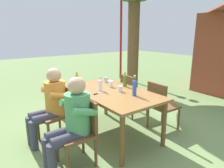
# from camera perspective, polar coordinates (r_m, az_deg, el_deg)

# --- Properties ---
(ground_plane) EXTENTS (24.00, 24.00, 0.00)m
(ground_plane) POSITION_cam_1_polar(r_m,az_deg,el_deg) (3.56, 0.00, -13.96)
(ground_plane) COLOR #6B844C
(dining_table) EXTENTS (1.70, 0.97, 0.77)m
(dining_table) POSITION_cam_1_polar(r_m,az_deg,el_deg) (3.29, 0.00, -3.51)
(dining_table) COLOR olive
(dining_table) RESTS_ON ground_plane
(chair_near_left) EXTENTS (0.49, 0.49, 0.87)m
(chair_near_left) POSITION_cam_1_polar(r_m,az_deg,el_deg) (3.33, -15.16, -7.28)
(chair_near_left) COLOR brown
(chair_near_left) RESTS_ON ground_plane
(chair_near_right) EXTENTS (0.46, 0.46, 0.87)m
(chair_near_right) POSITION_cam_1_polar(r_m,az_deg,el_deg) (2.67, -8.88, -12.49)
(chair_near_right) COLOR brown
(chair_near_right) RESTS_ON ground_plane
(chair_far_right) EXTENTS (0.46, 0.46, 0.87)m
(chair_far_right) POSITION_cam_1_polar(r_m,az_deg,el_deg) (3.60, 13.80, -5.51)
(chair_far_right) COLOR brown
(chair_far_right) RESTS_ON ground_plane
(chair_far_left) EXTENTS (0.48, 0.48, 0.87)m
(chair_far_left) POSITION_cam_1_polar(r_m,az_deg,el_deg) (4.11, 5.61, -2.67)
(chair_far_left) COLOR brown
(chair_far_left) RESTS_ON ground_plane
(person_in_white_shirt) EXTENTS (0.47, 0.61, 1.18)m
(person_in_white_shirt) POSITION_cam_1_polar(r_m,az_deg,el_deg) (3.23, -17.09, -4.93)
(person_in_white_shirt) COLOR orange
(person_in_white_shirt) RESTS_ON ground_plane
(person_in_plaid_shirt) EXTENTS (0.47, 0.61, 1.18)m
(person_in_plaid_shirt) POSITION_cam_1_polar(r_m,az_deg,el_deg) (2.56, -11.26, -9.70)
(person_in_plaid_shirt) COLOR #4C935B
(person_in_plaid_shirt) RESTS_ON ground_plane
(bottle_blue) EXTENTS (0.06, 0.06, 0.32)m
(bottle_blue) POSITION_cam_1_polar(r_m,az_deg,el_deg) (3.01, 6.45, -0.84)
(bottle_blue) COLOR #2D56A3
(bottle_blue) RESTS_ON dining_table
(bottle_amber) EXTENTS (0.06, 0.06, 0.23)m
(bottle_amber) POSITION_cam_1_polar(r_m,az_deg,el_deg) (3.75, -9.98, 1.51)
(bottle_amber) COLOR #996019
(bottle_amber) RESTS_ON dining_table
(bottle_clear) EXTENTS (0.06, 0.06, 0.24)m
(bottle_clear) POSITION_cam_1_polar(r_m,az_deg,el_deg) (3.26, -3.34, -0.16)
(bottle_clear) COLOR white
(bottle_clear) RESTS_ON dining_table
(bottle_olive) EXTENTS (0.06, 0.06, 0.27)m
(bottle_olive) POSITION_cam_1_polar(r_m,az_deg,el_deg) (3.52, 3.71, 1.14)
(bottle_olive) COLOR #566623
(bottle_olive) RESTS_ON dining_table
(cup_steel) EXTENTS (0.07, 0.07, 0.10)m
(cup_steel) POSITION_cam_1_polar(r_m,az_deg,el_deg) (3.83, -1.73, 1.22)
(cup_steel) COLOR #B2B7BC
(cup_steel) RESTS_ON dining_table
(cup_white) EXTENTS (0.08, 0.08, 0.11)m
(cup_white) POSITION_cam_1_polar(r_m,az_deg,el_deg) (3.50, -0.44, 0.06)
(cup_white) COLOR white
(cup_white) RESTS_ON dining_table
(cup_glass) EXTENTS (0.07, 0.07, 0.10)m
(cup_glass) POSITION_cam_1_polar(r_m,az_deg,el_deg) (3.22, 2.39, -1.38)
(cup_glass) COLOR silver
(cup_glass) RESTS_ON dining_table
(table_knife) EXTENTS (0.07, 0.24, 0.01)m
(table_knife) POSITION_cam_1_polar(r_m,az_deg,el_deg) (3.14, -3.88, -2.63)
(table_knife) COLOR silver
(table_knife) RESTS_ON dining_table
(backpack_by_near_side) EXTENTS (0.29, 0.23, 0.47)m
(backpack_by_near_side) POSITION_cam_1_polar(r_m,az_deg,el_deg) (4.42, -14.94, -5.41)
(backpack_by_near_side) COLOR maroon
(backpack_by_near_side) RESTS_ON ground_plane
(lamp_post) EXTENTS (0.56, 0.20, 3.12)m
(lamp_post) POSITION_cam_1_polar(r_m,az_deg,el_deg) (7.52, 2.62, 18.13)
(lamp_post) COLOR maroon
(lamp_post) RESTS_ON ground_plane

